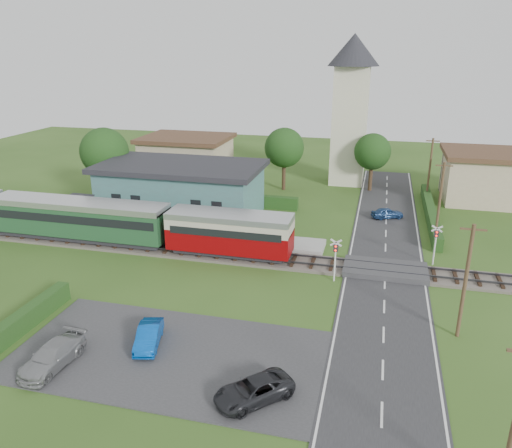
% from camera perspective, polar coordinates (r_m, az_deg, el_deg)
% --- Properties ---
extents(ground, '(120.00, 120.00, 0.00)m').
position_cam_1_polar(ground, '(38.32, -0.64, -5.23)').
color(ground, '#2D4C19').
extents(railway_track, '(76.00, 3.20, 0.49)m').
position_cam_1_polar(railway_track, '(40.04, 0.09, -3.92)').
color(railway_track, '#4C443D').
rests_on(railway_track, ground).
extents(road, '(6.00, 70.00, 0.05)m').
position_cam_1_polar(road, '(37.26, 14.50, -6.61)').
color(road, '#28282B').
rests_on(road, ground).
extents(car_park, '(17.00, 9.00, 0.08)m').
position_cam_1_polar(car_park, '(28.87, -9.96, -14.49)').
color(car_park, '#333335').
rests_on(car_park, ground).
extents(crossing_deck, '(6.20, 3.40, 0.45)m').
position_cam_1_polar(crossing_deck, '(38.99, 14.55, -5.08)').
color(crossing_deck, '#333335').
rests_on(crossing_deck, ground).
extents(platform, '(30.00, 3.00, 0.45)m').
position_cam_1_polar(platform, '(46.01, -11.08, -0.96)').
color(platform, gray).
rests_on(platform, ground).
extents(equipment_hut, '(2.30, 2.30, 2.55)m').
position_cam_1_polar(equipment_hut, '(49.38, -19.65, 1.54)').
color(equipment_hut, beige).
rests_on(equipment_hut, platform).
extents(station_building, '(16.00, 9.00, 5.30)m').
position_cam_1_polar(station_building, '(50.28, -8.50, 3.92)').
color(station_building, '#446768').
rests_on(station_building, ground).
extents(train, '(43.20, 2.90, 3.40)m').
position_cam_1_polar(train, '(47.37, -22.81, 0.94)').
color(train, '#232328').
rests_on(train, ground).
extents(church_tower, '(6.00, 6.00, 17.60)m').
position_cam_1_polar(church_tower, '(62.01, 10.82, 13.83)').
color(church_tower, beige).
rests_on(church_tower, ground).
extents(house_west, '(10.80, 8.80, 5.50)m').
position_cam_1_polar(house_west, '(64.70, -7.90, 7.54)').
color(house_west, tan).
rests_on(house_west, ground).
extents(house_east, '(8.80, 8.80, 5.50)m').
position_cam_1_polar(house_east, '(60.14, 24.52, 5.05)').
color(house_east, tan).
rests_on(house_east, ground).
extents(hedge_carpark, '(0.80, 9.00, 1.20)m').
position_cam_1_polar(hedge_carpark, '(33.24, -25.42, -10.25)').
color(hedge_carpark, '#193814').
rests_on(hedge_carpark, ground).
extents(hedge_roadside, '(0.80, 18.00, 1.20)m').
position_cam_1_polar(hedge_roadside, '(52.23, 19.31, 1.21)').
color(hedge_roadside, '#193814').
rests_on(hedge_roadside, ground).
extents(hedge_station, '(22.00, 0.80, 1.30)m').
position_cam_1_polar(hedge_station, '(54.86, -6.61, 3.11)').
color(hedge_station, '#193814').
rests_on(hedge_station, ground).
extents(tree_a, '(5.20, 5.20, 8.00)m').
position_cam_1_polar(tree_a, '(56.75, -16.93, 7.87)').
color(tree_a, '#332316').
rests_on(tree_a, ground).
extents(tree_b, '(4.60, 4.60, 7.34)m').
position_cam_1_polar(tree_b, '(58.71, 3.25, 8.69)').
color(tree_b, '#332316').
rests_on(tree_b, ground).
extents(tree_c, '(4.20, 4.20, 6.78)m').
position_cam_1_polar(tree_c, '(59.72, 13.17, 8.04)').
color(tree_c, '#332316').
rests_on(tree_c, ground).
extents(utility_pole_b, '(1.40, 0.22, 7.00)m').
position_cam_1_polar(utility_pole_b, '(30.73, 22.83, -5.96)').
color(utility_pole_b, '#473321').
rests_on(utility_pole_b, ground).
extents(utility_pole_c, '(1.40, 0.22, 7.00)m').
position_cam_1_polar(utility_pole_c, '(45.65, 20.26, 2.52)').
color(utility_pole_c, '#473321').
rests_on(utility_pole_c, ground).
extents(utility_pole_d, '(1.40, 0.22, 7.00)m').
position_cam_1_polar(utility_pole_d, '(57.23, 19.23, 5.92)').
color(utility_pole_d, '#473321').
rests_on(utility_pole_d, ground).
extents(crossing_signal_near, '(0.84, 0.28, 3.28)m').
position_cam_1_polar(crossing_signal_near, '(36.10, 9.06, -3.39)').
color(crossing_signal_near, silver).
rests_on(crossing_signal_near, ground).
extents(crossing_signal_far, '(0.84, 0.28, 3.28)m').
position_cam_1_polar(crossing_signal_far, '(40.74, 19.86, -1.64)').
color(crossing_signal_far, silver).
rests_on(crossing_signal_far, ground).
extents(streetlamp_west, '(0.30, 0.30, 5.15)m').
position_cam_1_polar(streetlamp_west, '(63.27, -15.55, 6.97)').
color(streetlamp_west, '#3F3F47').
rests_on(streetlamp_west, ground).
extents(streetlamp_east, '(0.30, 0.30, 5.15)m').
position_cam_1_polar(streetlamp_east, '(62.39, 20.50, 6.28)').
color(streetlamp_east, '#3F3F47').
rests_on(streetlamp_east, ground).
extents(car_on_road, '(3.34, 2.36, 1.06)m').
position_cam_1_polar(car_on_road, '(51.01, 14.78, 1.22)').
color(car_on_road, navy).
rests_on(car_on_road, road).
extents(car_park_blue, '(2.05, 3.62, 1.13)m').
position_cam_1_polar(car_park_blue, '(29.54, -12.17, -12.40)').
color(car_park_blue, '#0547A6').
rests_on(car_park_blue, car_park).
extents(car_park_silver, '(2.06, 4.34, 1.22)m').
position_cam_1_polar(car_park_silver, '(29.27, -22.26, -13.78)').
color(car_park_silver, gray).
rests_on(car_park_silver, car_park).
extents(car_park_dark, '(4.06, 4.08, 1.09)m').
position_cam_1_polar(car_park_dark, '(25.07, -0.26, -18.46)').
color(car_park_dark, black).
rests_on(car_park_dark, car_park).
extents(pedestrian_near, '(0.70, 0.59, 1.64)m').
position_cam_1_polar(pedestrian_near, '(43.06, -3.15, -0.56)').
color(pedestrian_near, gray).
rests_on(pedestrian_near, platform).
extents(pedestrian_far, '(0.80, 0.99, 1.91)m').
position_cam_1_polar(pedestrian_far, '(48.73, -18.99, 0.96)').
color(pedestrian_far, gray).
rests_on(pedestrian_far, platform).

